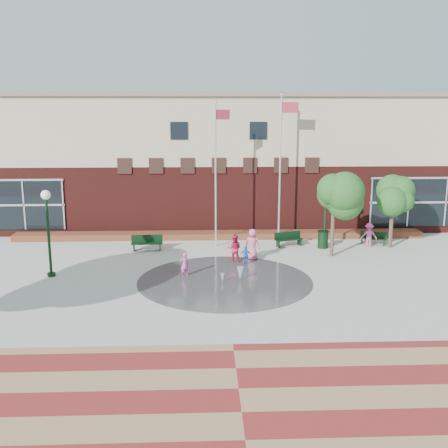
{
  "coord_description": "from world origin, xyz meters",
  "views": [
    {
      "loc": [
        -0.98,
        -21.03,
        8.05
      ],
      "look_at": [
        0.0,
        4.0,
        2.6
      ],
      "focal_mm": 42.0,
      "sensor_mm": 36.0,
      "label": 1
    }
  ],
  "objects_px": {
    "flagpole_left": "(216,168)",
    "child_splash": "(185,265)",
    "flagpole_right": "(281,160)",
    "bench_left": "(147,246)",
    "trash_can": "(323,239)"
  },
  "relations": [
    {
      "from": "flagpole_right",
      "to": "bench_left",
      "type": "bearing_deg",
      "value": -161.29
    },
    {
      "from": "flagpole_right",
      "to": "child_splash",
      "type": "xyz_separation_m",
      "value": [
        -5.74,
        -7.19,
        -4.45
      ]
    },
    {
      "from": "flagpole_left",
      "to": "child_splash",
      "type": "bearing_deg",
      "value": -131.31
    },
    {
      "from": "trash_can",
      "to": "child_splash",
      "type": "relative_size",
      "value": 0.88
    },
    {
      "from": "flagpole_right",
      "to": "bench_left",
      "type": "relative_size",
      "value": 4.9
    },
    {
      "from": "flagpole_left",
      "to": "bench_left",
      "type": "distance_m",
      "value": 6.12
    },
    {
      "from": "flagpole_right",
      "to": "child_splash",
      "type": "height_order",
      "value": "flagpole_right"
    },
    {
      "from": "bench_left",
      "to": "flagpole_right",
      "type": "bearing_deg",
      "value": 11.82
    },
    {
      "from": "flagpole_left",
      "to": "flagpole_right",
      "type": "distance_m",
      "value": 4.25
    },
    {
      "from": "flagpole_left",
      "to": "child_splash",
      "type": "height_order",
      "value": "flagpole_left"
    },
    {
      "from": "flagpole_left",
      "to": "bench_left",
      "type": "height_order",
      "value": "flagpole_left"
    },
    {
      "from": "trash_can",
      "to": "child_splash",
      "type": "bearing_deg",
      "value": -147.49
    },
    {
      "from": "flagpole_left",
      "to": "child_splash",
      "type": "distance_m",
      "value": 7.35
    },
    {
      "from": "bench_left",
      "to": "flagpole_left",
      "type": "bearing_deg",
      "value": 8.25
    },
    {
      "from": "flagpole_left",
      "to": "flagpole_right",
      "type": "bearing_deg",
      "value": -5.73
    }
  ]
}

